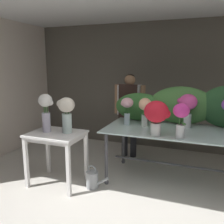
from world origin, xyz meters
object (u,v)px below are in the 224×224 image
(display_table_glass, at_px, (175,137))
(watering_can, at_px, (92,179))
(vase_fuchsia_ranunculus, at_px, (188,106))
(vase_cream_lisianthus_tall, at_px, (66,112))
(florist, at_px, (129,107))
(side_table_white, at_px, (56,140))
(vase_magenta_freesia, at_px, (181,117))
(vase_peach_carnations, at_px, (145,109))
(vase_white_roses_tall, at_px, (46,110))
(vase_blush_lilies, at_px, (127,107))
(vase_crimson_peonies, at_px, (157,114))

(display_table_glass, height_order, watering_can, display_table_glass)
(vase_fuchsia_ranunculus, bearing_deg, vase_cream_lisianthus_tall, -154.60)
(florist, height_order, vase_cream_lisianthus_tall, florist)
(vase_cream_lisianthus_tall, relative_size, watering_can, 1.47)
(side_table_white, height_order, vase_magenta_freesia, vase_magenta_freesia)
(display_table_glass, bearing_deg, vase_magenta_freesia, -75.85)
(vase_peach_carnations, bearing_deg, display_table_glass, -3.91)
(florist, bearing_deg, vase_white_roses_tall, -120.73)
(vase_blush_lilies, xyz_separation_m, vase_cream_lisianthus_tall, (-0.72, -0.62, -0.01))
(watering_can, bearing_deg, vase_peach_carnations, 45.77)
(vase_white_roses_tall, relative_size, watering_can, 1.59)
(side_table_white, relative_size, vase_white_roses_tall, 1.41)
(vase_blush_lilies, height_order, vase_white_roses_tall, vase_white_roses_tall)
(side_table_white, bearing_deg, vase_cream_lisianthus_tall, 21.80)
(side_table_white, bearing_deg, vase_blush_lilies, 38.26)
(side_table_white, distance_m, vase_cream_lisianthus_tall, 0.44)
(vase_magenta_freesia, bearing_deg, vase_blush_lilies, 152.55)
(vase_magenta_freesia, distance_m, watering_can, 1.54)
(vase_cream_lisianthus_tall, xyz_separation_m, watering_can, (0.40, -0.01, -0.97))
(vase_peach_carnations, height_order, vase_cream_lisianthus_tall, vase_cream_lisianthus_tall)
(vase_white_roses_tall, bearing_deg, vase_magenta_freesia, 7.26)
(vase_peach_carnations, bearing_deg, vase_cream_lisianthus_tall, -148.52)
(vase_white_roses_tall, relative_size, vase_cream_lisianthus_tall, 1.08)
(florist, relative_size, vase_white_roses_tall, 2.84)
(florist, relative_size, vase_crimson_peonies, 3.37)
(display_table_glass, height_order, florist, florist)
(side_table_white, distance_m, vase_magenta_freesia, 1.79)
(florist, height_order, vase_blush_lilies, florist)
(vase_blush_lilies, distance_m, vase_cream_lisianthus_tall, 0.95)
(florist, distance_m, vase_fuchsia_ranunculus, 1.24)
(vase_peach_carnations, relative_size, vase_magenta_freesia, 0.97)
(vase_peach_carnations, bearing_deg, watering_can, -134.23)
(side_table_white, distance_m, vase_crimson_peonies, 1.50)
(vase_blush_lilies, bearing_deg, vase_peach_carnations, -1.92)
(vase_cream_lisianthus_tall, bearing_deg, vase_white_roses_tall, -168.86)
(vase_white_roses_tall, bearing_deg, watering_can, 4.36)
(vase_peach_carnations, bearing_deg, vase_magenta_freesia, -37.36)
(display_table_glass, bearing_deg, vase_blush_lilies, 176.85)
(display_table_glass, xyz_separation_m, watering_can, (-1.07, -0.59, -0.59))
(vase_magenta_freesia, bearing_deg, vase_crimson_peonies, 179.17)
(display_table_glass, bearing_deg, watering_can, -151.24)
(vase_fuchsia_ranunculus, distance_m, watering_can, 1.77)
(side_table_white, distance_m, watering_can, 0.78)
(vase_crimson_peonies, bearing_deg, florist, 121.56)
(vase_crimson_peonies, height_order, vase_fuchsia_ranunculus, vase_fuchsia_ranunculus)
(side_table_white, relative_size, vase_magenta_freesia, 1.73)
(vase_blush_lilies, relative_size, vase_cream_lisianthus_tall, 0.83)
(vase_blush_lilies, bearing_deg, vase_crimson_peonies, -38.93)
(watering_can, bearing_deg, vase_white_roses_tall, -175.64)
(vase_crimson_peonies, bearing_deg, display_table_glass, 62.25)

